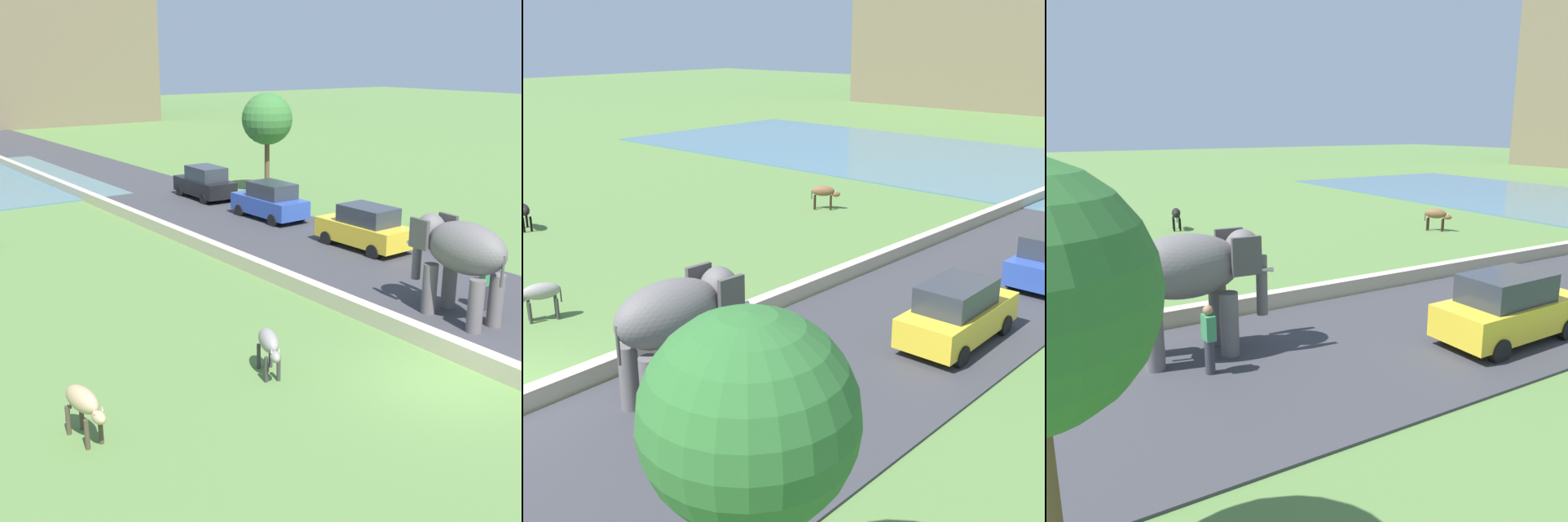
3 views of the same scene
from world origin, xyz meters
The scene contains 10 objects.
ground_plane centered at (0.00, 0.00, 0.00)m, with size 220.00×220.00×0.00m, color #567A3D.
barrier_wall centered at (1.20, 18.00, 0.26)m, with size 0.40×110.00×0.52m, color beige.
lake centered at (-14.00, 34.43, 0.04)m, with size 36.00×18.00×0.08m, color slate.
elephant centered at (3.44, 2.63, 2.04)m, with size 1.57×3.51×2.99m.
person_beside_elephant centered at (4.61, 2.48, 0.87)m, with size 0.36×0.22×1.63m.
car_yellow centered at (6.58, 9.69, 0.90)m, with size 1.89×4.05×1.80m.
cow_black centered at (-12.91, 7.42, 0.84)m, with size 1.42×0.71×1.15m.
cow_grey centered at (-3.28, 2.84, 0.84)m, with size 0.84×1.41×1.15m.
cow_tan centered at (-8.06, 2.67, 0.84)m, with size 0.57×1.41×1.15m.
cow_brown centered at (-5.68, 18.96, 0.84)m, with size 1.32×1.09×1.15m.
Camera 3 is at (15.37, -1.47, 5.36)m, focal length 38.24 mm.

